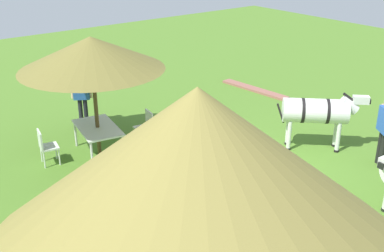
% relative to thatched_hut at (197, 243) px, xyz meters
% --- Properties ---
extents(ground_plane, '(36.00, 36.00, 0.00)m').
position_rel_thatched_hut_xyz_m(ground_plane, '(3.93, -4.59, -2.25)').
color(ground_plane, '#4C7727').
extents(thatched_hut, '(4.96, 4.96, 4.05)m').
position_rel_thatched_hut_xyz_m(thatched_hut, '(0.00, 0.00, 0.00)').
color(thatched_hut, beige).
rests_on(thatched_hut, ground_plane).
extents(shade_umbrella, '(3.52, 3.52, 3.05)m').
position_rel_thatched_hut_xyz_m(shade_umbrella, '(6.85, -2.19, 0.40)').
color(shade_umbrella, '#4F3C1F').
rests_on(shade_umbrella, ground_plane).
extents(patio_dining_table, '(1.71, 1.17, 0.74)m').
position_rel_thatched_hut_xyz_m(patio_dining_table, '(6.85, -2.19, -1.58)').
color(patio_dining_table, silver).
rests_on(patio_dining_table, ground_plane).
extents(patio_chair_near_lawn, '(0.51, 0.49, 0.90)m').
position_rel_thatched_hut_xyz_m(patio_chair_near_lawn, '(7.10, -0.89, -1.72)').
color(patio_chair_near_lawn, silver).
rests_on(patio_chair_near_lawn, ground_plane).
extents(patio_chair_east_end, '(0.50, 0.48, 0.90)m').
position_rel_thatched_hut_xyz_m(patio_chair_east_end, '(6.64, -3.49, -1.72)').
color(patio_chair_east_end, silver).
rests_on(patio_chair_east_end, ground_plane).
extents(guest_beside_umbrella, '(0.42, 0.52, 1.68)m').
position_rel_thatched_hut_xyz_m(guest_beside_umbrella, '(8.76, -2.68, -1.23)').
color(guest_beside_umbrella, black).
rests_on(guest_beside_umbrella, ground_plane).
extents(striped_lounge_chair, '(0.93, 0.93, 0.65)m').
position_rel_thatched_hut_xyz_m(striped_lounge_chair, '(2.13, -4.75, -1.99)').
color(striped_lounge_chair, '#299670').
rests_on(striped_lounge_chair, ground_plane).
extents(zebra_nearest_camera, '(1.76, 1.83, 1.58)m').
position_rel_thatched_hut_xyz_m(zebra_nearest_camera, '(3.67, -6.83, -1.21)').
color(zebra_nearest_camera, silver).
rests_on(zebra_nearest_camera, ground_plane).
extents(zebra_toward_hut, '(1.51, 2.04, 1.49)m').
position_rel_thatched_hut_xyz_m(zebra_toward_hut, '(4.31, -3.38, -1.29)').
color(zebra_toward_hut, silver).
rests_on(zebra_toward_hut, ground_plane).
extents(brick_patio_kerb, '(2.82, 0.62, 0.08)m').
position_rel_thatched_hut_xyz_m(brick_patio_kerb, '(8.03, -8.94, -2.21)').
color(brick_patio_kerb, '#925B4D').
rests_on(brick_patio_kerb, ground_plane).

